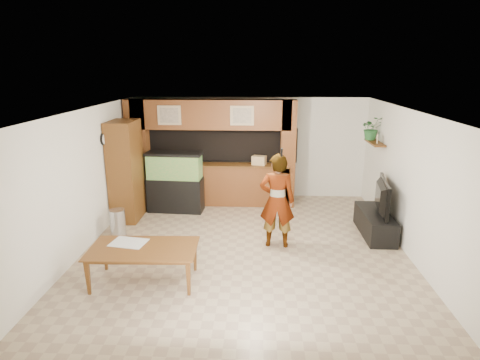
# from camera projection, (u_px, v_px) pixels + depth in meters

# --- Properties ---
(floor) EXTENTS (6.50, 6.50, 0.00)m
(floor) POSITION_uv_depth(u_px,v_px,m) (245.00, 247.00, 7.71)
(floor) COLOR tan
(floor) RESTS_ON ground
(ceiling) EXTENTS (6.50, 6.50, 0.00)m
(ceiling) POSITION_uv_depth(u_px,v_px,m) (245.00, 111.00, 6.99)
(ceiling) COLOR white
(ceiling) RESTS_ON wall_back
(wall_back) EXTENTS (6.00, 0.00, 6.00)m
(wall_back) POSITION_uv_depth(u_px,v_px,m) (249.00, 148.00, 10.47)
(wall_back) COLOR silver
(wall_back) RESTS_ON floor
(wall_left) EXTENTS (0.00, 6.50, 6.50)m
(wall_left) POSITION_uv_depth(u_px,v_px,m) (85.00, 180.00, 7.49)
(wall_left) COLOR silver
(wall_left) RESTS_ON floor
(wall_right) EXTENTS (0.00, 6.50, 6.50)m
(wall_right) POSITION_uv_depth(u_px,v_px,m) (411.00, 184.00, 7.21)
(wall_right) COLOR silver
(wall_right) RESTS_ON floor
(partition) EXTENTS (4.20, 0.99, 2.60)m
(partition) POSITION_uv_depth(u_px,v_px,m) (210.00, 152.00, 9.92)
(partition) COLOR brown
(partition) RESTS_ON floor
(wall_clock) EXTENTS (0.05, 0.25, 0.25)m
(wall_clock) POSITION_uv_depth(u_px,v_px,m) (104.00, 139.00, 8.28)
(wall_clock) COLOR black
(wall_clock) RESTS_ON wall_left
(wall_shelf) EXTENTS (0.25, 0.90, 0.04)m
(wall_shelf) POSITION_uv_depth(u_px,v_px,m) (375.00, 143.00, 8.98)
(wall_shelf) COLOR brown
(wall_shelf) RESTS_ON wall_right
(pantry_cabinet) EXTENTS (0.56, 0.91, 2.22)m
(pantry_cabinet) POSITION_uv_depth(u_px,v_px,m) (126.00, 171.00, 8.89)
(pantry_cabinet) COLOR brown
(pantry_cabinet) RESTS_ON floor
(trash_can) EXTENTS (0.31, 0.31, 0.57)m
(trash_can) POSITION_uv_depth(u_px,v_px,m) (118.00, 223.00, 8.14)
(trash_can) COLOR #B2B2B7
(trash_can) RESTS_ON floor
(aquarium) EXTENTS (1.29, 0.49, 1.43)m
(aquarium) POSITION_uv_depth(u_px,v_px,m) (175.00, 183.00, 9.47)
(aquarium) COLOR black
(aquarium) RESTS_ON floor
(tv_stand) EXTENTS (0.53, 1.45, 0.48)m
(tv_stand) POSITION_uv_depth(u_px,v_px,m) (375.00, 223.00, 8.23)
(tv_stand) COLOR black
(tv_stand) RESTS_ON floor
(television) EXTENTS (0.35, 1.22, 0.69)m
(television) POSITION_uv_depth(u_px,v_px,m) (377.00, 196.00, 8.07)
(television) COLOR black
(television) RESTS_ON tv_stand
(photo_frame) EXTENTS (0.06, 0.14, 0.19)m
(photo_frame) POSITION_uv_depth(u_px,v_px,m) (377.00, 139.00, 8.80)
(photo_frame) COLOR tan
(photo_frame) RESTS_ON wall_shelf
(potted_plant) EXTENTS (0.54, 0.49, 0.54)m
(potted_plant) POSITION_uv_depth(u_px,v_px,m) (372.00, 128.00, 9.15)
(potted_plant) COLOR #27622E
(potted_plant) RESTS_ON wall_shelf
(person) EXTENTS (0.69, 0.47, 1.82)m
(person) POSITION_uv_depth(u_px,v_px,m) (277.00, 201.00, 7.54)
(person) COLOR #8B684C
(person) RESTS_ON floor
(microphone) EXTENTS (0.04, 0.11, 0.18)m
(microphone) POSITION_uv_depth(u_px,v_px,m) (282.00, 153.00, 7.12)
(microphone) COLOR black
(microphone) RESTS_ON person
(dining_table) EXTENTS (1.72, 1.00, 0.59)m
(dining_table) POSITION_uv_depth(u_px,v_px,m) (144.00, 266.00, 6.36)
(dining_table) COLOR brown
(dining_table) RESTS_ON floor
(newspaper_a) EXTENTS (0.62, 0.50, 0.01)m
(newspaper_a) POSITION_uv_depth(u_px,v_px,m) (129.00, 243.00, 6.49)
(newspaper_a) COLOR silver
(newspaper_a) RESTS_ON dining_table
(counter_box) EXTENTS (0.37, 0.30, 0.22)m
(counter_box) POSITION_uv_depth(u_px,v_px,m) (259.00, 160.00, 9.73)
(counter_box) COLOR tan
(counter_box) RESTS_ON partition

